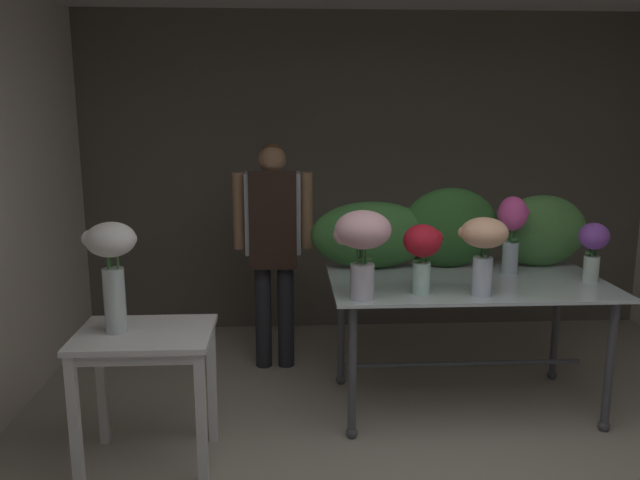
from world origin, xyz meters
The scene contains 12 objects.
ground_plane centered at (0.00, 1.69, 0.00)m, with size 7.45×7.45×0.00m, color #9E9384.
wall_back centered at (0.00, 3.39, 1.35)m, with size 4.99×0.12×2.70m, color #5B564C.
display_table_glass centered at (0.41, 1.71, 0.71)m, with size 1.73×0.95×0.85m.
side_table_white centered at (-1.47, 1.12, 0.65)m, with size 0.70×0.55×0.76m.
florist centered at (-0.82, 2.43, 1.02)m, with size 0.58×0.24×1.66m.
foliage_backdrop centered at (0.36, 2.07, 1.09)m, with size 1.88×0.30×0.54m.
vase_violet_tulips centered at (1.17, 1.65, 1.07)m, with size 0.18×0.18×0.37m.
vase_crimson_peonies centered at (0.06, 1.44, 1.11)m, with size 0.23×0.22×0.41m.
vase_peach_roses centered at (0.40, 1.39, 1.15)m, with size 0.28×0.27×0.46m.
vase_fuchsia_freesia centered at (0.74, 1.87, 1.15)m, with size 0.20×0.19×0.51m.
vase_blush_ranunculus centered at (-0.30, 1.35, 1.19)m, with size 0.32×0.32×0.51m.
vase_white_roses_tall centered at (-1.61, 1.12, 1.14)m, with size 0.27×0.25×0.58m.
Camera 1 is at (-0.72, -2.05, 1.89)m, focal length 35.31 mm.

